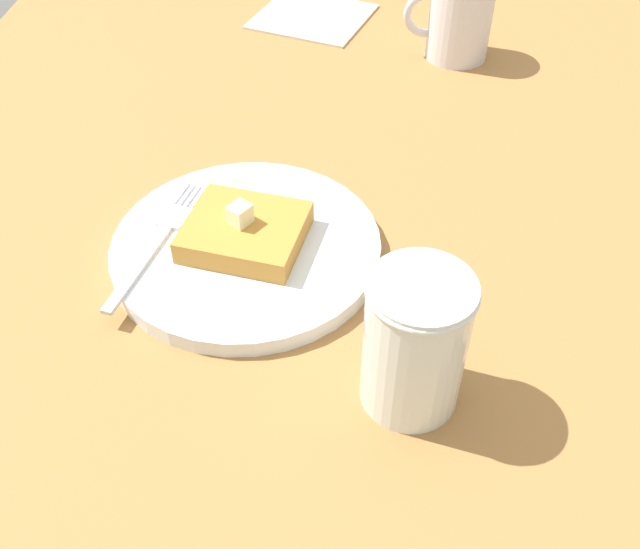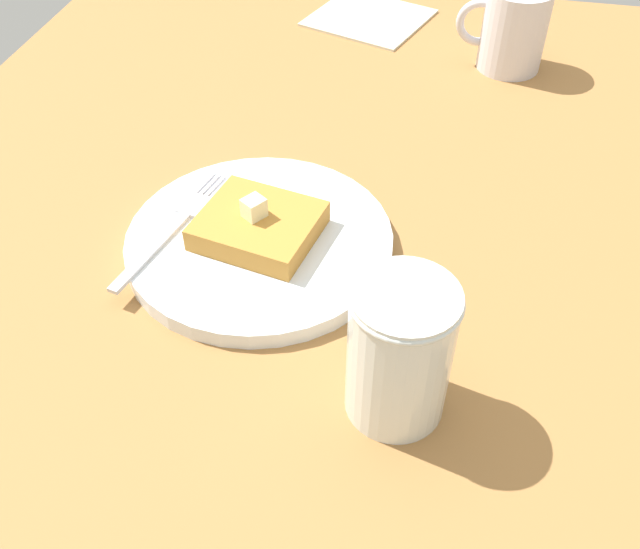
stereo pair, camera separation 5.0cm
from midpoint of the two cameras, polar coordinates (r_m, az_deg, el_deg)
table_surface at (r=66.37cm, az=6.79°, el=5.92°), size 91.76×91.76×2.18cm
plate at (r=58.60cm, az=-2.40°, el=2.62°), size 21.89×21.89×1.46cm
toast_slice_center at (r=57.55cm, az=-2.45°, el=3.81°), size 10.59×9.76×1.98cm
butter_pat_primary at (r=56.43cm, az=-2.77°, el=5.24°), size 2.17×2.21×1.65cm
fork at (r=59.87cm, az=-8.86°, el=4.10°), size 5.11×15.90×0.36cm
syrup_jar at (r=45.51cm, az=9.53°, el=-6.71°), size 6.86×6.86×10.45cm
napkin at (r=96.23cm, az=5.54°, el=19.72°), size 16.87×16.50×0.30cm
coffee_mug at (r=86.06cm, az=16.86°, el=18.21°), size 9.96×7.07×8.87cm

